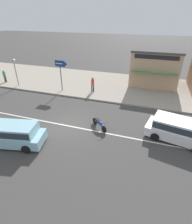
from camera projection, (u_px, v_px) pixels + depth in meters
ground_plane at (68, 126)px, 14.25m from camera, size 160.00×160.00×0.00m
lane_centre_stripe at (68, 126)px, 14.25m from camera, size 50.40×0.14×0.01m
kerb_strip at (103, 84)px, 22.69m from camera, size 68.00×10.00×0.15m
minivan_pale_blue_0 at (12, 134)px, 11.91m from camera, size 4.88×2.63×1.56m
minivan_white_4 at (177, 129)px, 12.39m from camera, size 4.73×2.72×1.56m
motorcycle_1 at (99, 124)px, 13.77m from camera, size 1.53×1.34×0.80m
street_clock at (15, 66)px, 20.95m from camera, size 0.56×0.22×3.27m
arrow_signboard at (64, 65)px, 19.09m from camera, size 1.49×0.73×3.49m
pedestrian_near_clock at (93, 83)px, 19.81m from camera, size 0.34×0.34×1.67m
pedestrian_mid_kerb at (4, 75)px, 22.69m from camera, size 0.34×0.34×1.59m
shopfront_far_kios at (155, 67)px, 21.80m from camera, size 5.67×5.62×4.28m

